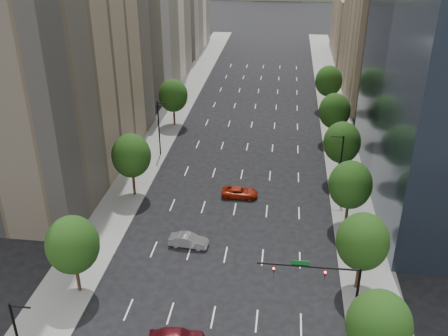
% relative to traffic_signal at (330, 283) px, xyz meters
% --- Properties ---
extents(sidewalk_left, '(6.00, 200.00, 0.15)m').
position_rel_traffic_signal_xyz_m(sidewalk_left, '(-26.03, 30.00, -5.10)').
color(sidewalk_left, slate).
rests_on(sidewalk_left, ground).
extents(sidewalk_right, '(6.00, 200.00, 0.15)m').
position_rel_traffic_signal_xyz_m(sidewalk_right, '(4.97, 30.00, -5.10)').
color(sidewalk_right, slate).
rests_on(sidewalk_right, ground).
extents(midrise_cream_left, '(14.00, 30.00, 35.00)m').
position_rel_traffic_signal_xyz_m(midrise_cream_left, '(-35.53, 73.00, 12.33)').
color(midrise_cream_left, beige).
rests_on(midrise_cream_left, ground).
extents(filler_left, '(14.00, 26.00, 18.00)m').
position_rel_traffic_signal_xyz_m(filler_left, '(-35.53, 106.00, 3.83)').
color(filler_left, beige).
rests_on(filler_left, ground).
extents(parking_tan_right, '(14.00, 30.00, 30.00)m').
position_rel_traffic_signal_xyz_m(parking_tan_right, '(14.47, 70.00, 9.83)').
color(parking_tan_right, '#8C7759').
rests_on(parking_tan_right, ground).
extents(filler_right, '(14.00, 26.00, 16.00)m').
position_rel_traffic_signal_xyz_m(filler_right, '(14.47, 103.00, 2.83)').
color(filler_right, '#8C7759').
rests_on(filler_right, ground).
extents(tree_right_0, '(5.20, 5.20, 8.39)m').
position_rel_traffic_signal_xyz_m(tree_right_0, '(3.47, -5.00, 0.22)').
color(tree_right_0, '#382316').
rests_on(tree_right_0, ground).
extents(tree_right_1, '(5.20, 5.20, 8.75)m').
position_rel_traffic_signal_xyz_m(tree_right_1, '(3.47, 6.00, 0.58)').
color(tree_right_1, '#382316').
rests_on(tree_right_1, ground).
extents(tree_right_2, '(5.20, 5.20, 8.61)m').
position_rel_traffic_signal_xyz_m(tree_right_2, '(3.47, 18.00, 0.43)').
color(tree_right_2, '#382316').
rests_on(tree_right_2, ground).
extents(tree_right_3, '(5.20, 5.20, 8.89)m').
position_rel_traffic_signal_xyz_m(tree_right_3, '(3.47, 30.00, 0.72)').
color(tree_right_3, '#382316').
rests_on(tree_right_3, ground).
extents(tree_right_4, '(5.20, 5.20, 8.46)m').
position_rel_traffic_signal_xyz_m(tree_right_4, '(3.47, 44.00, 0.29)').
color(tree_right_4, '#382316').
rests_on(tree_right_4, ground).
extents(tree_right_5, '(5.20, 5.20, 8.75)m').
position_rel_traffic_signal_xyz_m(tree_right_5, '(3.47, 60.00, 0.58)').
color(tree_right_5, '#382316').
rests_on(tree_right_5, ground).
extents(tree_left_0, '(5.20, 5.20, 8.75)m').
position_rel_traffic_signal_xyz_m(tree_left_0, '(-24.53, 2.00, 0.58)').
color(tree_left_0, '#382316').
rests_on(tree_left_0, ground).
extents(tree_left_1, '(5.20, 5.20, 8.97)m').
position_rel_traffic_signal_xyz_m(tree_left_1, '(-24.53, 22.00, 0.79)').
color(tree_left_1, '#382316').
rests_on(tree_left_1, ground).
extents(tree_left_2, '(5.20, 5.20, 8.68)m').
position_rel_traffic_signal_xyz_m(tree_left_2, '(-24.53, 48.00, 0.50)').
color(tree_left_2, '#382316').
rests_on(tree_left_2, ground).
extents(streetlight_rn, '(1.70, 0.20, 9.00)m').
position_rel_traffic_signal_xyz_m(streetlight_rn, '(2.91, 25.00, -0.33)').
color(streetlight_rn, black).
rests_on(streetlight_rn, ground).
extents(streetlight_ln, '(1.70, 0.20, 9.00)m').
position_rel_traffic_signal_xyz_m(streetlight_ln, '(-23.96, 35.00, -0.33)').
color(streetlight_ln, black).
rests_on(streetlight_ln, ground).
extents(traffic_signal, '(9.12, 0.40, 7.38)m').
position_rel_traffic_signal_xyz_m(traffic_signal, '(0.00, 0.00, 0.00)').
color(traffic_signal, black).
rests_on(traffic_signal, ground).
extents(car_silver, '(4.66, 1.94, 1.50)m').
position_rel_traffic_signal_xyz_m(car_silver, '(-14.97, 11.16, -4.42)').
color(car_silver, gray).
rests_on(car_silver, ground).
extents(car_red_far, '(4.95, 2.32, 1.37)m').
position_rel_traffic_signal_xyz_m(car_red_far, '(-10.21, 23.29, -4.49)').
color(car_red_far, maroon).
rests_on(car_red_far, ground).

